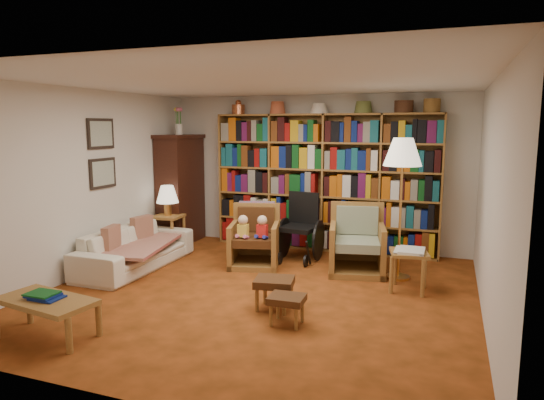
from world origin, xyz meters
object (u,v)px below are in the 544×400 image
at_px(coffee_table, 46,304).
at_px(footstool_a, 274,284).
at_px(wheelchair, 301,229).
at_px(side_table_papers, 409,258).
at_px(floor_lamp, 403,158).
at_px(footstool_b, 287,301).
at_px(armchair_leather, 257,240).
at_px(side_table_lamp, 168,224).
at_px(armchair_sage, 358,246).
at_px(sofa, 136,248).

bearing_deg(coffee_table, footstool_a, 38.47).
bearing_deg(wheelchair, side_table_papers, -29.54).
bearing_deg(footstool_a, wheelchair, 98.95).
distance_m(floor_lamp, footstool_b, 2.54).
distance_m(armchair_leather, footstool_b, 2.23).
height_order(armchair_leather, coffee_table, armchair_leather).
height_order(side_table_lamp, wheelchair, wheelchair).
height_order(floor_lamp, side_table_papers, floor_lamp).
bearing_deg(floor_lamp, coffee_table, -134.22).
relative_size(side_table_lamp, footstool_b, 1.56).
bearing_deg(armchair_sage, floor_lamp, -16.10).
bearing_deg(armchair_sage, wheelchair, 161.23).
distance_m(armchair_sage, side_table_papers, 0.96).
xyz_separation_m(armchair_sage, side_table_papers, (0.73, -0.62, 0.05)).
xyz_separation_m(armchair_leather, footstool_b, (1.11, -1.93, -0.12)).
bearing_deg(armchair_sage, sofa, -162.39).
distance_m(side_table_lamp, floor_lamp, 3.85).
height_order(floor_lamp, coffee_table, floor_lamp).
height_order(wheelchair, side_table_papers, wheelchair).
xyz_separation_m(floor_lamp, footstool_b, (-0.91, -1.95, -1.35)).
xyz_separation_m(floor_lamp, side_table_papers, (0.17, -0.46, -1.19)).
xyz_separation_m(side_table_lamp, wheelchair, (2.17, 0.25, 0.02)).
distance_m(footstool_a, coffee_table, 2.28).
height_order(side_table_lamp, footstool_a, side_table_lamp).
bearing_deg(coffee_table, armchair_sage, 53.26).
relative_size(footstool_a, footstool_b, 1.28).
height_order(wheelchair, footstool_b, wheelchair).
height_order(armchair_sage, footstool_b, armchair_sage).
height_order(side_table_papers, coffee_table, side_table_papers).
relative_size(footstool_a, coffee_table, 0.46).
xyz_separation_m(sofa, armchair_sage, (3.00, 0.95, 0.07)).
bearing_deg(wheelchair, side_table_lamp, -173.53).
relative_size(floor_lamp, side_table_papers, 3.54).
bearing_deg(side_table_lamp, wheelchair, 6.47).
distance_m(floor_lamp, side_table_papers, 1.29).
xyz_separation_m(armchair_leather, floor_lamp, (2.02, 0.02, 1.24)).
distance_m(armchair_leather, floor_lamp, 2.37).
height_order(armchair_sage, floor_lamp, floor_lamp).
height_order(floor_lamp, footstool_a, floor_lamp).
height_order(sofa, side_table_lamp, side_table_lamp).
relative_size(armchair_leather, armchair_sage, 0.96).
bearing_deg(wheelchair, footstool_b, -76.40).
distance_m(wheelchair, footstool_b, 2.51).
xyz_separation_m(armchair_sage, footstool_a, (-0.60, -1.78, -0.07)).
xyz_separation_m(footstool_a, footstool_b, (0.26, -0.34, -0.04)).
xyz_separation_m(sofa, side_table_papers, (3.73, 0.33, 0.12)).
relative_size(wheelchair, footstool_a, 2.13).
bearing_deg(footstool_b, sofa, 156.42).
bearing_deg(armchair_leather, coffee_table, -107.19).
relative_size(sofa, armchair_sage, 2.10).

